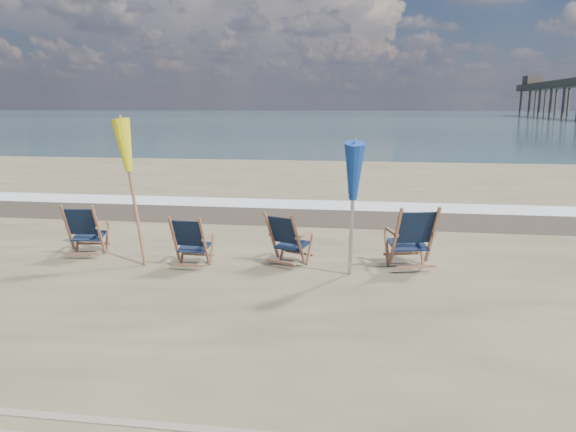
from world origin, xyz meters
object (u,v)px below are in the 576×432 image
umbrella_yellow (131,152)px  umbrella_blue (353,175)px  beach_chair_1 (204,243)px  beach_chair_2 (298,241)px  beach_chair_3 (432,238)px  beach_chair_0 (98,231)px

umbrella_yellow → umbrella_blue: 3.57m
beach_chair_1 → umbrella_blue: (2.32, -0.14, 1.14)m
beach_chair_2 → umbrella_blue: (0.86, -0.40, 1.12)m
beach_chair_1 → beach_chair_3: beach_chair_3 is taller
beach_chair_0 → beach_chair_1: (1.99, -0.42, -0.03)m
beach_chair_1 → beach_chair_2: beach_chair_2 is taller
beach_chair_1 → beach_chair_2: 1.48m
beach_chair_1 → umbrella_blue: size_ratio=0.42×
beach_chair_0 → beach_chair_1: bearing=162.3°
beach_chair_2 → umbrella_yellow: size_ratio=0.38×
beach_chair_2 → umbrella_yellow: (-2.69, -0.04, 1.38)m
beach_chair_0 → umbrella_blue: bearing=166.9°
beach_chair_3 → umbrella_blue: bearing=10.9°
beach_chair_2 → umbrella_yellow: umbrella_yellow is taller
beach_chair_0 → umbrella_blue: umbrella_blue is taller
beach_chair_1 → umbrella_yellow: umbrella_yellow is taller
beach_chair_3 → beach_chair_1: bearing=-8.4°
beach_chair_3 → beach_chair_2: bearing=-10.0°
beach_chair_1 → beach_chair_0: bearing=-9.6°
umbrella_blue → umbrella_yellow: bearing=174.2°
beach_chair_2 → umbrella_blue: size_ratio=0.43×
beach_chair_0 → umbrella_blue: size_ratio=0.45×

